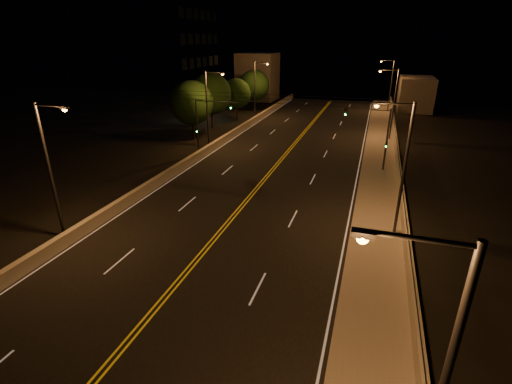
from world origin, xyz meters
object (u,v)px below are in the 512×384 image
(building_tower, at_px, (135,27))
(tree_1, at_px, (211,94))
(streetlight_6, at_px, (256,86))
(tree_2, at_px, (236,94))
(traffic_signal_right, at_px, (378,133))
(streetlight_0, at_px, (430,384))
(tree_3, at_px, (254,85))
(streetlight_5, at_px, (209,104))
(tree_0, at_px, (192,103))
(streetlight_4, at_px, (52,164))
(streetlight_2, at_px, (392,101))
(streetlight_1, at_px, (401,163))
(traffic_signal_left, at_px, (205,121))
(streetlight_3, at_px, (390,82))

(building_tower, bearing_deg, tree_1, -24.01)
(streetlight_6, distance_m, tree_2, 3.63)
(traffic_signal_right, distance_m, tree_1, 27.51)
(streetlight_0, xyz_separation_m, tree_3, (-23.76, 59.97, -0.58))
(tree_2, bearing_deg, streetlight_0, -64.88)
(streetlight_5, height_order, tree_0, streetlight_5)
(streetlight_4, xyz_separation_m, building_tower, (-20.90, 41.56, 9.16))
(tree_1, bearing_deg, streetlight_4, -83.23)
(streetlight_2, xyz_separation_m, streetlight_4, (-21.45, -34.21, 0.00))
(streetlight_4, bearing_deg, tree_2, 94.02)
(streetlight_0, relative_size, streetlight_1, 1.00)
(traffic_signal_right, height_order, tree_3, tree_3)
(streetlight_2, relative_size, building_tower, 0.31)
(streetlight_1, xyz_separation_m, streetlight_2, (0.00, 27.13, 0.00))
(streetlight_6, distance_m, tree_1, 10.25)
(streetlight_5, xyz_separation_m, traffic_signal_right, (19.97, -3.74, -1.23))
(traffic_signal_left, relative_size, tree_1, 0.80)
(streetlight_2, distance_m, building_tower, 43.94)
(streetlight_0, xyz_separation_m, traffic_signal_left, (-20.37, 31.04, -1.23))
(streetlight_2, distance_m, traffic_signal_left, 24.49)
(tree_3, bearing_deg, traffic_signal_left, -83.30)
(streetlight_6, bearing_deg, tree_3, 110.73)
(streetlight_0, xyz_separation_m, streetlight_6, (-21.45, 53.85, 0.00))
(streetlight_2, bearing_deg, tree_3, 147.09)
(streetlight_0, distance_m, streetlight_2, 44.59)
(streetlight_5, relative_size, tree_2, 1.37)
(streetlight_6, bearing_deg, tree_1, -113.23)
(streetlight_4, bearing_deg, building_tower, 116.70)
(streetlight_1, xyz_separation_m, streetlight_6, (-21.45, 36.39, 0.00))
(traffic_signal_right, bearing_deg, building_tower, 152.91)
(streetlight_4, bearing_deg, tree_1, 96.77)
(streetlight_6, xyz_separation_m, tree_1, (-4.04, -9.42, -0.19))
(streetlight_2, distance_m, streetlight_3, 22.42)
(streetlight_2, bearing_deg, streetlight_0, -90.00)
(streetlight_4, distance_m, streetlight_6, 43.47)
(streetlight_3, height_order, traffic_signal_left, streetlight_3)
(traffic_signal_right, height_order, traffic_signal_left, same)
(tree_3, bearing_deg, streetlight_5, -84.74)
(streetlight_3, bearing_deg, traffic_signal_right, -92.36)
(streetlight_1, xyz_separation_m, building_tower, (-42.34, 34.48, 9.16))
(tree_1, height_order, tree_2, tree_1)
(streetlight_4, xyz_separation_m, tree_3, (-2.32, 49.59, -0.58))
(streetlight_1, xyz_separation_m, streetlight_5, (-21.45, 17.32, 0.00))
(streetlight_4, xyz_separation_m, traffic_signal_right, (19.97, 20.66, -1.23))
(streetlight_3, xyz_separation_m, tree_1, (-25.49, -22.58, -0.19))
(streetlight_4, relative_size, tree_0, 1.18)
(traffic_signal_left, xyz_separation_m, tree_1, (-5.12, 13.39, 1.04))
(streetlight_3, height_order, streetlight_6, same)
(tree_2, bearing_deg, tree_0, -93.15)
(streetlight_6, relative_size, tree_0, 1.18)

